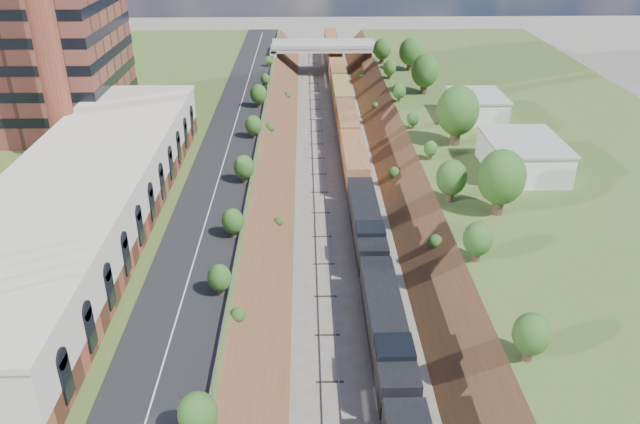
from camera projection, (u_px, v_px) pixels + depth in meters
platform_left at (104, 169)px, 88.14m from camera, size 44.00×180.00×5.00m
platform_right at (566, 165)px, 89.57m from camera, size 44.00×180.00×5.00m
embankment_left at (261, 184)px, 89.75m from camera, size 10.00×180.00×10.00m
embankment_right at (413, 182)px, 90.22m from camera, size 10.00×180.00×10.00m
rail_left_track at (319, 182)px, 89.89m from camera, size 1.58×180.00×0.18m
rail_right_track at (355, 182)px, 90.00m from camera, size 1.58×180.00×0.18m
road at (227, 151)px, 87.37m from camera, size 8.00×180.00×0.10m
guardrail at (256, 148)px, 87.06m from camera, size 0.10×171.00×0.70m
commercial_building at (84, 197)px, 65.91m from camera, size 14.30×62.30×7.00m
smokestack at (40, 8)px, 74.36m from camera, size 3.20×3.20×40.00m
overpass at (324, 53)px, 143.08m from camera, size 24.50×8.30×7.40m
white_building_near at (523, 157)px, 80.20m from camera, size 9.00×12.00×4.00m
white_building_far at (476, 107)px, 99.91m from camera, size 8.00×10.00×3.60m
tree_right_large at (502, 178)px, 68.28m from camera, size 5.25×5.25×7.61m
tree_left_crest at (217, 306)px, 50.87m from camera, size 2.45×2.45×3.55m
freight_train at (348, 126)px, 104.04m from camera, size 3.19×162.36×4.73m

